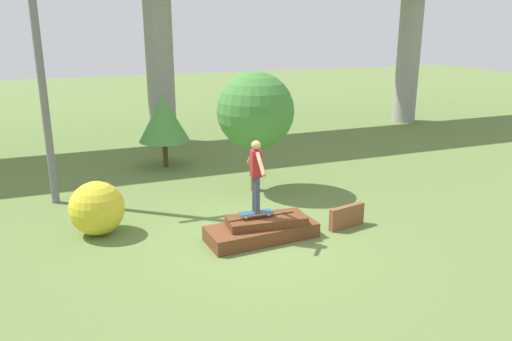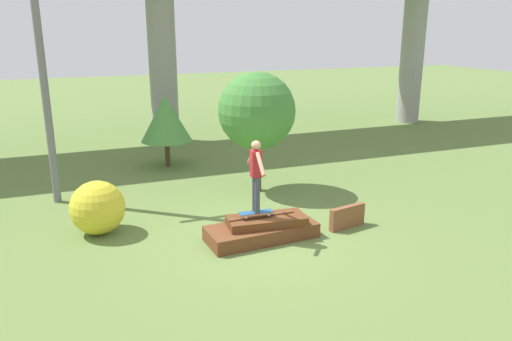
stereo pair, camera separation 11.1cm
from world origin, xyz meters
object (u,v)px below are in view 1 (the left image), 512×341
at_px(tree_behind_left, 255,111).
at_px(tree_behind_right, 164,119).
at_px(bush_yellow_flowering, 97,208).
at_px(skater, 256,171).
at_px(skateboard, 256,213).
at_px(utility_pole, 40,66).

distance_m(tree_behind_left, tree_behind_right, 4.02).
xyz_separation_m(tree_behind_left, bush_yellow_flowering, (-4.53, -1.59, -1.69)).
bearing_deg(skater, skateboard, 0.00).
relative_size(skateboard, tree_behind_left, 0.22).
bearing_deg(bush_yellow_flowering, skater, -26.75).
bearing_deg(bush_yellow_flowering, tree_behind_left, 19.33).
xyz_separation_m(skater, utility_pole, (-4.15, 4.28, 2.07)).
height_order(skater, tree_behind_right, tree_behind_right).
xyz_separation_m(skateboard, tree_behind_left, (1.28, 3.23, 1.68)).
distance_m(utility_pole, bush_yellow_flowering, 4.12).
bearing_deg(tree_behind_right, skater, -84.79).
relative_size(tree_behind_left, bush_yellow_flowering, 2.75).
bearing_deg(tree_behind_left, bush_yellow_flowering, -160.67).
distance_m(utility_pole, tree_behind_right, 4.74).
bearing_deg(utility_pole, tree_behind_right, 34.52).
distance_m(skateboard, utility_pole, 6.68).
height_order(skateboard, utility_pole, utility_pole).
bearing_deg(bush_yellow_flowering, utility_pole, 108.73).
relative_size(tree_behind_left, tree_behind_right, 1.42).
bearing_deg(tree_behind_right, utility_pole, -145.48).
xyz_separation_m(utility_pole, bush_yellow_flowering, (0.90, -2.64, -3.03)).
height_order(skater, tree_behind_left, tree_behind_left).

